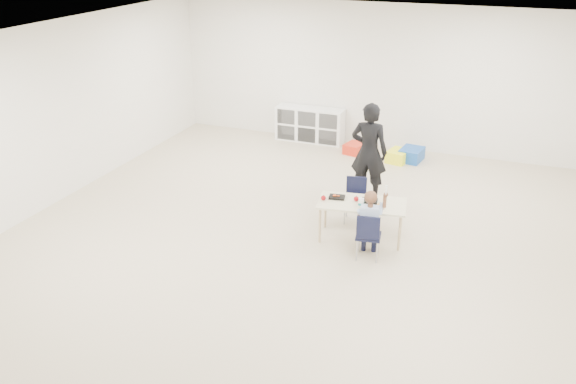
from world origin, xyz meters
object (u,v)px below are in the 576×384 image
at_px(chair_near, 368,235).
at_px(adult, 369,152).
at_px(cubby_shelf, 310,124).
at_px(child, 369,222).
at_px(table, 361,220).

bearing_deg(chair_near, adult, 95.89).
bearing_deg(cubby_shelf, chair_near, -61.58).
distance_m(child, cubby_shelf, 4.89).
bearing_deg(adult, chair_near, 104.22).
xyz_separation_m(table, adult, (-0.26, 1.38, 0.52)).
relative_size(table, child, 1.23).
height_order(table, adult, adult).
height_order(chair_near, cubby_shelf, cubby_shelf).
bearing_deg(cubby_shelf, adult, -52.88).
bearing_deg(adult, table, 100.33).
height_order(table, chair_near, chair_near).
height_order(table, child, child).
bearing_deg(child, table, 105.98).
relative_size(table, adult, 0.80).
xyz_separation_m(chair_near, adult, (-0.49, 1.88, 0.47)).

